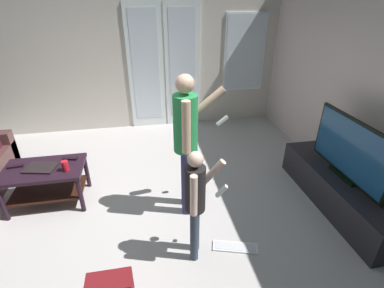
{
  "coord_description": "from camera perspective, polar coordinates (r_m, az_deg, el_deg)",
  "views": [
    {
      "loc": [
        0.17,
        -2.42,
        2.2
      ],
      "look_at": [
        0.66,
        0.22,
        0.78
      ],
      "focal_mm": 26.42,
      "sensor_mm": 36.0,
      "label": 1
    }
  ],
  "objects": [
    {
      "name": "tv_stand",
      "position": [
        3.72,
        27.44,
        -8.41
      ],
      "size": [
        0.47,
        1.75,
        0.39
      ],
      "color": "black",
      "rests_on": "ground_plane"
    },
    {
      "name": "cup_near_edge",
      "position": [
        3.42,
        -24.22,
        -4.05
      ],
      "size": [
        0.07,
        0.07,
        0.12
      ],
      "primitive_type": "cylinder",
      "color": "red",
      "rests_on": "coffee_table"
    },
    {
      "name": "ground_plane",
      "position": [
        3.29,
        -11.1,
        -15.19
      ],
      "size": [
        5.41,
        5.34,
        0.02
      ],
      "primitive_type": "cube",
      "color": "#B6AFAD"
    },
    {
      "name": "loose_keyboard",
      "position": [
        2.99,
        8.72,
        -19.86
      ],
      "size": [
        0.46,
        0.25,
        0.02
      ],
      "color": "white",
      "rests_on": "ground_plane"
    },
    {
      "name": "wall_back_with_doors",
      "position": [
        5.14,
        -11.47,
        16.86
      ],
      "size": [
        5.41,
        0.09,
        2.61
      ],
      "color": "beige",
      "rests_on": "ground_plane"
    },
    {
      "name": "tv_remote_black",
      "position": [
        3.78,
        -32.08,
        -3.84
      ],
      "size": [
        0.17,
        0.07,
        0.02
      ],
      "primitive_type": "cube",
      "rotation": [
        0.0,
        0.0,
        0.09
      ],
      "color": "black",
      "rests_on": "coffee_table"
    },
    {
      "name": "person_child",
      "position": [
        2.46,
        0.81,
        -10.8
      ],
      "size": [
        0.4,
        0.3,
        1.12
      ],
      "color": "#343F4D",
      "rests_on": "ground_plane"
    },
    {
      "name": "flat_screen_tv",
      "position": [
        3.46,
        29.32,
        -1.04
      ],
      "size": [
        0.08,
        1.13,
        0.68
      ],
      "color": "black",
      "rests_on": "tv_stand"
    },
    {
      "name": "person_adult",
      "position": [
        2.88,
        -1.06,
        1.8
      ],
      "size": [
        0.61,
        0.42,
        1.57
      ],
      "color": "navy",
      "rests_on": "ground_plane"
    },
    {
      "name": "dvd_remote_slim",
      "position": [
        3.65,
        -23.41,
        -2.72
      ],
      "size": [
        0.18,
        0.09,
        0.02
      ],
      "primitive_type": "cube",
      "rotation": [
        0.0,
        0.0,
        -0.22
      ],
      "color": "black",
      "rests_on": "coffee_table"
    },
    {
      "name": "laptop_closed",
      "position": [
        3.61,
        -28.22,
        -4.23
      ],
      "size": [
        0.37,
        0.3,
        0.02
      ],
      "primitive_type": "cube",
      "rotation": [
        0.0,
        0.0,
        -0.23
      ],
      "color": "black",
      "rests_on": "coffee_table"
    },
    {
      "name": "coffee_table",
      "position": [
        3.68,
        -27.47,
        -6.03
      ],
      "size": [
        0.88,
        0.55,
        0.48
      ],
      "color": "black",
      "rests_on": "ground_plane"
    }
  ]
}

